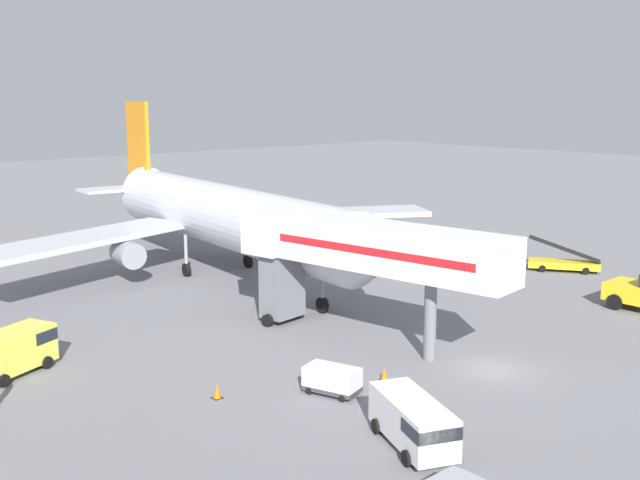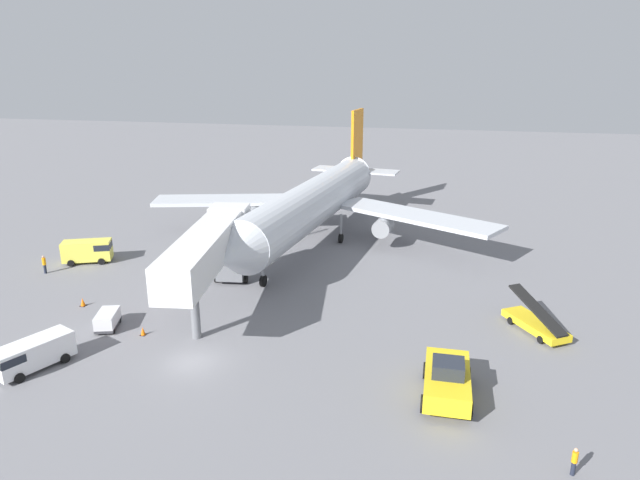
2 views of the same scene
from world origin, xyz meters
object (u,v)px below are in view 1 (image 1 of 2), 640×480
at_px(jet_bridge, 354,250).
at_px(safety_cone_alpha, 384,374).
at_px(baggage_cart_outer_left, 332,379).
at_px(airplane_at_gate, 220,215).
at_px(service_van_near_right, 13,350).
at_px(service_van_far_right, 414,421).
at_px(belt_loader_truck, 564,262).
at_px(safety_cone_bravo, 217,391).

height_order(jet_bridge, safety_cone_alpha, jet_bridge).
height_order(baggage_cart_outer_left, safety_cone_alpha, baggage_cart_outer_left).
xyz_separation_m(airplane_at_gate, safety_cone_alpha, (-7.60, -25.95, -4.62)).
height_order(airplane_at_gate, service_van_near_right, airplane_at_gate).
bearing_deg(service_van_far_right, belt_loader_truck, 21.68).
distance_m(safety_cone_alpha, safety_cone_bravo, 8.74).
xyz_separation_m(jet_bridge, service_van_far_right, (-8.21, -12.16, -4.40)).
distance_m(service_van_near_right, baggage_cart_outer_left, 17.17).
bearing_deg(airplane_at_gate, belt_loader_truck, -40.01).
distance_m(airplane_at_gate, service_van_far_right, 34.68).
xyz_separation_m(belt_loader_truck, safety_cone_alpha, (-29.65, -7.44, -0.42)).
height_order(safety_cone_alpha, safety_cone_bravo, safety_cone_bravo).
xyz_separation_m(belt_loader_truck, safety_cone_bravo, (-37.55, -3.69, -0.38)).
bearing_deg(safety_cone_alpha, service_van_far_right, -127.25).
height_order(service_van_far_right, safety_cone_bravo, service_van_far_right).
bearing_deg(service_van_near_right, service_van_far_right, -64.99).
bearing_deg(jet_bridge, service_van_far_right, -124.05).
distance_m(belt_loader_truck, service_van_near_right, 44.20).
xyz_separation_m(service_van_near_right, safety_cone_alpha, (14.08, -13.77, -1.00)).
height_order(service_van_far_right, safety_cone_alpha, service_van_far_right).
relative_size(airplane_at_gate, baggage_cart_outer_left, 14.70).
height_order(airplane_at_gate, belt_loader_truck, airplane_at_gate).
relative_size(airplane_at_gate, jet_bridge, 2.41).
bearing_deg(jet_bridge, airplane_at_gate, 78.35).
bearing_deg(jet_bridge, service_van_near_right, 155.88).
bearing_deg(safety_cone_alpha, airplane_at_gate, 73.68).
relative_size(jet_bridge, safety_cone_bravo, 25.12).
xyz_separation_m(airplane_at_gate, service_van_near_right, (-21.68, -12.18, -3.62)).
bearing_deg(safety_cone_bravo, baggage_cart_outer_left, -35.84).
distance_m(airplane_at_gate, baggage_cart_outer_left, 28.06).
height_order(airplane_at_gate, service_van_far_right, airplane_at_gate).
xyz_separation_m(safety_cone_alpha, safety_cone_bravo, (-7.89, 3.75, 0.04)).
xyz_separation_m(service_van_near_right, service_van_far_right, (9.34, -20.01, -0.15)).
bearing_deg(airplane_at_gate, service_van_far_right, -110.99).
bearing_deg(service_van_far_right, safety_cone_alpha, 52.75).
xyz_separation_m(airplane_at_gate, service_van_far_right, (-12.35, -32.19, -3.76)).
relative_size(baggage_cart_outer_left, safety_cone_alpha, 4.56).
bearing_deg(baggage_cart_outer_left, jet_bridge, 39.07).
xyz_separation_m(jet_bridge, baggage_cart_outer_left, (-6.76, -5.49, -4.81)).
height_order(belt_loader_truck, safety_cone_alpha, belt_loader_truck).
relative_size(service_van_near_right, service_van_far_right, 0.96).
height_order(service_van_near_right, baggage_cart_outer_left, service_van_near_right).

